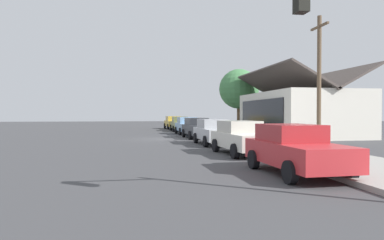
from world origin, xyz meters
name	(u,v)px	position (x,y,z in m)	size (l,w,h in m)	color
ground_plane	(163,139)	(0.00, 0.00, 0.00)	(120.00, 120.00, 0.00)	#424244
sidewalk_curb	(235,137)	(0.00, 5.60, 0.08)	(60.00, 4.20, 0.16)	#A3A099
car_mustard	(174,122)	(-17.10, 2.81, 0.81)	(4.40, 2.27, 1.59)	gold
car_olive	(180,124)	(-11.48, 2.83, 0.81)	(4.46, 1.97, 1.59)	olive
car_skyblue	(188,125)	(-5.85, 2.79, 0.81)	(4.53, 2.09, 1.59)	#8CB7E0
car_charcoal	(197,128)	(-0.64, 2.74, 0.81)	(4.51, 2.08, 1.59)	#2D3035
car_silver	(214,132)	(5.12, 2.70, 0.81)	(4.66, 2.03, 1.59)	silver
car_ivory	(242,137)	(10.37, 2.83, 0.81)	(4.61, 2.23, 1.59)	silver
car_cherry	(295,149)	(15.85, 2.84, 0.81)	(4.45, 2.14, 1.59)	red
storefront_building	(299,113)	(-2.05, 11.98, 2.02)	(12.26, 7.30, 5.74)	silver
shade_tree	(239,89)	(-10.19, 9.14, 4.58)	(4.31, 4.31, 6.76)	brown
traffic_light_main	(370,39)	(19.82, 2.54, 3.49)	(0.37, 2.79, 5.20)	#383833
utility_pole_wooden	(319,79)	(7.92, 8.20, 3.93)	(1.80, 0.24, 7.50)	brown
fire_hydrant_red	(205,129)	(-4.78, 4.20, 0.50)	(0.22, 0.22, 0.71)	red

